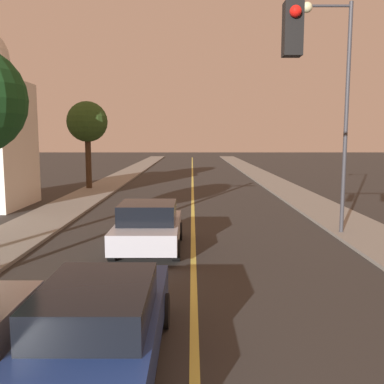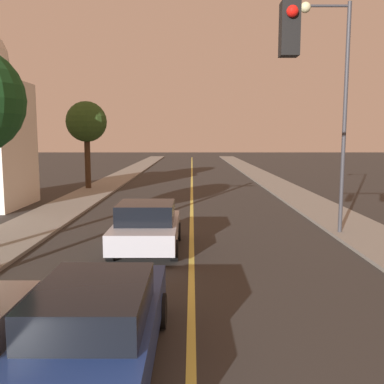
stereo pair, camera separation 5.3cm
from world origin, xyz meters
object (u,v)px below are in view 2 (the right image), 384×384
(car_near_lane_second, at_px, (147,226))
(tree_left_near, at_px, (87,123))
(streetlamp_right, at_px, (336,90))
(car_near_lane_front, at_px, (96,326))

(car_near_lane_second, bearing_deg, tree_left_near, 109.71)
(car_near_lane_second, height_order, tree_left_near, tree_left_near)
(car_near_lane_second, xyz_separation_m, tree_left_near, (-5.59, 15.62, 3.73))
(streetlamp_right, xyz_separation_m, tree_left_near, (-11.99, 13.54, -0.65))
(car_near_lane_front, relative_size, car_near_lane_second, 1.21)
(car_near_lane_front, xyz_separation_m, tree_left_near, (-5.59, 22.70, 3.75))
(car_near_lane_front, bearing_deg, car_near_lane_second, 90.00)
(streetlamp_right, relative_size, tree_left_near, 1.38)
(car_near_lane_second, relative_size, streetlamp_right, 0.50)
(car_near_lane_front, distance_m, streetlamp_right, 12.01)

